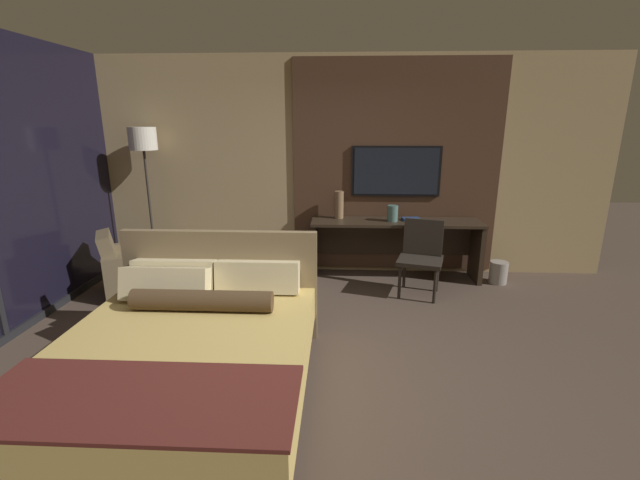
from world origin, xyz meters
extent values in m
plane|color=#4C3D33|center=(0.00, 0.00, 0.00)|extent=(16.00, 16.00, 0.00)
cube|color=tan|center=(0.00, 2.60, 1.40)|extent=(7.20, 0.06, 2.80)
cube|color=#4C3323|center=(0.83, 2.56, 1.40)|extent=(2.64, 0.03, 2.70)
cube|color=black|center=(-2.98, 0.40, 0.04)|extent=(0.05, 6.00, 0.08)
cube|color=#33281E|center=(-0.98, -0.43, 0.11)|extent=(1.70, 1.97, 0.22)
cube|color=tan|center=(-0.98, -0.43, 0.37)|extent=(1.75, 2.03, 0.29)
cube|color=#56231E|center=(-0.98, -1.09, 0.53)|extent=(1.77, 0.71, 0.02)
cube|color=#7F6B4C|center=(-0.98, 0.63, 0.52)|extent=(1.79, 0.08, 1.03)
cube|color=beige|center=(-1.36, 0.49, 0.65)|extent=(0.74, 0.23, 0.31)
cube|color=beige|center=(-0.61, 0.49, 0.65)|extent=(0.74, 0.23, 0.31)
cube|color=beige|center=(-1.36, 0.28, 0.65)|extent=(0.74, 0.25, 0.32)
cylinder|color=#4C3823|center=(-0.98, 0.07, 0.60)|extent=(1.14, 0.17, 0.17)
cube|color=#2D2319|center=(0.83, 2.27, 0.75)|extent=(2.14, 0.52, 0.03)
cube|color=#2D2319|center=(-0.21, 2.27, 0.37)|extent=(0.06, 0.47, 0.73)
cube|color=#2D2319|center=(1.87, 2.27, 0.37)|extent=(0.06, 0.47, 0.73)
cube|color=#2D2319|center=(0.83, 2.51, 0.44)|extent=(2.02, 0.02, 0.37)
cube|color=black|center=(0.83, 2.52, 1.37)|extent=(1.14, 0.04, 0.64)
cube|color=black|center=(0.83, 2.50, 1.37)|extent=(1.07, 0.01, 0.59)
cube|color=#28231E|center=(1.05, 1.71, 0.43)|extent=(0.61, 0.59, 0.05)
cube|color=#28231E|center=(1.11, 1.91, 0.66)|extent=(0.46, 0.23, 0.42)
cylinder|color=black|center=(0.81, 1.59, 0.20)|extent=(0.04, 0.04, 0.40)
cylinder|color=black|center=(1.19, 1.48, 0.20)|extent=(0.04, 0.04, 0.40)
cylinder|color=black|center=(0.92, 1.95, 0.20)|extent=(0.04, 0.04, 0.40)
cylinder|color=black|center=(1.29, 1.84, 0.20)|extent=(0.04, 0.04, 0.40)
cube|color=brown|center=(-2.32, 1.66, 0.20)|extent=(0.83, 0.77, 0.39)
cube|color=brown|center=(-2.56, 1.54, 0.57)|extent=(0.42, 0.54, 0.38)
cube|color=brown|center=(-2.18, 1.40, 0.27)|extent=(0.64, 0.41, 0.53)
cube|color=brown|center=(-2.47, 1.93, 0.27)|extent=(0.64, 0.41, 0.53)
cylinder|color=#282623|center=(-2.35, 2.30, 0.01)|extent=(0.28, 0.28, 0.03)
cylinder|color=#332D28|center=(-2.35, 2.30, 0.84)|extent=(0.03, 0.03, 1.68)
cylinder|color=silver|center=(-2.35, 2.30, 1.78)|extent=(0.34, 0.34, 0.28)
cylinder|color=#846647|center=(0.10, 2.40, 0.95)|extent=(0.12, 0.12, 0.35)
cylinder|color=#4C706B|center=(0.78, 2.25, 0.87)|extent=(0.13, 0.13, 0.20)
cube|color=navy|center=(1.02, 2.32, 0.78)|extent=(0.24, 0.18, 0.03)
cylinder|color=gray|center=(2.13, 2.16, 0.14)|extent=(0.22, 0.22, 0.28)
camera|label=1|loc=(0.12, -3.05, 1.98)|focal=24.00mm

